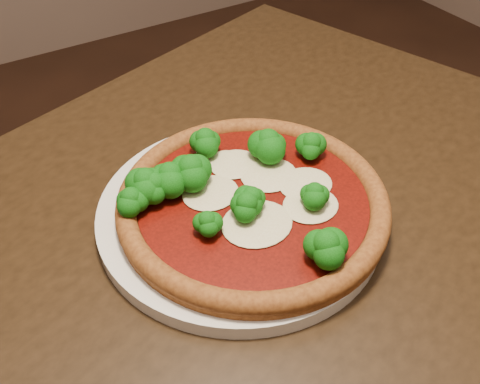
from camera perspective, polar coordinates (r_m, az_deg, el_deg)
dining_table at (r=0.66m, az=-0.20°, el=-13.69°), size 1.30×1.10×0.75m
plate at (r=0.62m, az=-0.00°, el=-2.13°), size 0.33×0.33×0.02m
pizza at (r=0.60m, az=0.70°, el=-0.51°), size 0.31×0.31×0.06m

